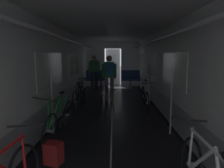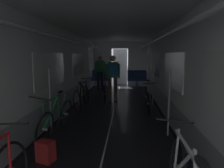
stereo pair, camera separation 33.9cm
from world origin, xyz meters
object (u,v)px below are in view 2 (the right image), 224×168
(bicycle_green, at_px, (56,118))
(person_cyclist_aisle, at_px, (113,74))
(bicycle_purple_in_aisle, at_px, (105,90))
(bench_seat_far_left, at_px, (101,78))
(bicycle_silver, at_px, (148,98))
(person_standing_near_bench, at_px, (100,70))
(backpack_on_floor, at_px, (46,151))
(bicycle_black, at_px, (82,96))
(bench_seat_far_right, at_px, (137,78))

(bicycle_green, xyz_separation_m, person_cyclist_aisle, (0.96, 3.20, 0.63))
(bicycle_purple_in_aisle, bearing_deg, bench_seat_far_left, 100.20)
(bicycle_silver, xyz_separation_m, person_standing_near_bench, (-1.94, 3.60, 0.59))
(backpack_on_floor, bearing_deg, person_standing_near_bench, 90.00)
(bicycle_black, bearing_deg, bench_seat_far_right, 63.43)
(bench_seat_far_left, xyz_separation_m, person_cyclist_aisle, (0.79, -2.97, 0.45))
(bench_seat_far_left, relative_size, bicycle_purple_in_aisle, 0.58)
(bench_seat_far_left, height_order, backpack_on_floor, bench_seat_far_left)
(bicycle_silver, xyz_separation_m, bicycle_black, (-2.08, 0.10, -0.00))
(bicycle_black, xyz_separation_m, bicycle_green, (-0.04, -2.30, -0.00))
(bicycle_silver, height_order, bicycle_green, bicycle_green)
(bench_seat_far_left, bearing_deg, backpack_on_floor, -89.98)
(bicycle_silver, xyz_separation_m, backpack_on_floor, (-1.94, -3.23, -0.21))
(backpack_on_floor, bearing_deg, bench_seat_far_right, 76.00)
(bench_seat_far_left, height_order, bicycle_silver, bench_seat_far_left)
(bicycle_black, height_order, backpack_on_floor, bicycle_black)
(bicycle_purple_in_aisle, relative_size, backpack_on_floor, 4.97)
(bicycle_purple_in_aisle, bearing_deg, bench_seat_far_right, 64.04)
(bicycle_green, xyz_separation_m, bicycle_purple_in_aisle, (0.66, 3.47, 0.00))
(bench_seat_far_right, xyz_separation_m, person_standing_near_bench, (-1.80, -0.38, 0.41))
(bench_seat_far_right, distance_m, backpack_on_floor, 7.44)
(bench_seat_far_left, distance_m, backpack_on_floor, 7.22)
(person_standing_near_bench, xyz_separation_m, backpack_on_floor, (0.00, -6.83, -0.81))
(bench_seat_far_right, relative_size, bicycle_silver, 0.58)
(bicycle_black, xyz_separation_m, backpack_on_floor, (0.14, -3.33, -0.21))
(bench_seat_far_left, xyz_separation_m, bicycle_black, (-0.14, -3.88, -0.19))
(bench_seat_far_left, relative_size, bench_seat_far_right, 1.00)
(bicycle_green, bearing_deg, backpack_on_floor, -80.29)
(bench_seat_far_left, height_order, bench_seat_far_right, same)
(person_cyclist_aisle, xyz_separation_m, bicycle_purple_in_aisle, (-0.30, 0.27, -0.63))
(bicycle_green, relative_size, backpack_on_floor, 4.98)
(bicycle_black, relative_size, person_cyclist_aisle, 1.00)
(bicycle_silver, distance_m, bicycle_green, 3.05)
(bicycle_purple_in_aisle, bearing_deg, backpack_on_floor, -96.12)
(bicycle_black, height_order, bicycle_purple_in_aisle, bicycle_black)
(bench_seat_far_right, relative_size, bicycle_black, 0.58)
(bicycle_purple_in_aisle, height_order, person_standing_near_bench, person_standing_near_bench)
(bicycle_silver, height_order, backpack_on_floor, bicycle_silver)
(bicycle_black, bearing_deg, bicycle_purple_in_aisle, 62.04)
(person_cyclist_aisle, relative_size, person_standing_near_bench, 1.00)
(bicycle_purple_in_aisle, bearing_deg, person_cyclist_aisle, -41.52)
(bicycle_black, bearing_deg, bicycle_silver, -2.82)
(bicycle_silver, distance_m, person_cyclist_aisle, 1.66)
(bicycle_black, distance_m, backpack_on_floor, 3.34)
(bicycle_silver, relative_size, bicycle_black, 1.00)
(bench_seat_far_left, distance_m, bicycle_purple_in_aisle, 2.75)
(bench_seat_far_left, relative_size, bicycle_green, 0.58)
(bench_seat_far_right, bearing_deg, bicycle_green, -107.73)
(bench_seat_far_left, distance_m, bicycle_silver, 4.43)
(person_cyclist_aisle, bearing_deg, bicycle_green, -106.74)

